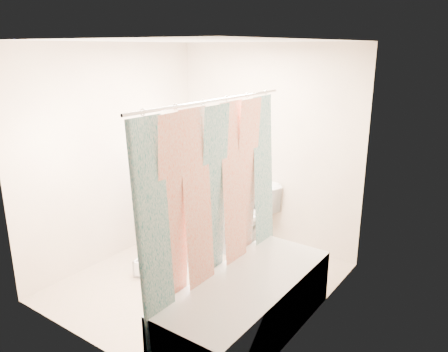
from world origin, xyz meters
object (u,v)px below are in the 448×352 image
Objects in this scene: bathtub at (248,304)px; cleaning_caddy at (152,268)px; plumber at (185,191)px; toilet at (246,217)px.

bathtub reaches higher than cleaning_caddy.
plumber is at bearing 149.97° from bathtub.
plumber is 4.58× the size of cleaning_caddy.
cleaning_caddy is (-0.44, -1.16, -0.31)m from toilet.
plumber is 0.90m from cleaning_caddy.
bathtub is 4.98× the size of cleaning_caddy.
toilet is at bearing 55.29° from cleaning_caddy.
bathtub is at bearing -38.47° from toilet.
bathtub is 1.62m from plumber.
plumber reaches higher than toilet.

